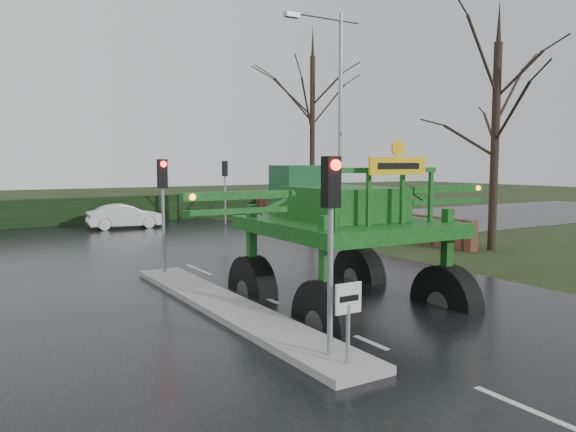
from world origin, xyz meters
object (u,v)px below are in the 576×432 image
traffic_signal_near (331,213)px  traffic_signal_mid (163,191)px  white_sedan (126,229)px  keep_left_sign (348,310)px  traffic_signal_far (225,178)px  crop_sprayer (320,216)px  street_light_right (335,105)px

traffic_signal_near → traffic_signal_mid: same height
white_sedan → traffic_signal_mid: bearing=173.3°
keep_left_sign → traffic_signal_far: size_ratio=0.38×
keep_left_sign → crop_sprayer: bearing=64.6°
traffic_signal_mid → white_sedan: bearing=79.7°
traffic_signal_far → street_light_right: size_ratio=0.35×
traffic_signal_mid → crop_sprayer: crop_sprayer is taller
traffic_signal_mid → street_light_right: (9.49, 4.51, 3.40)m
white_sedan → traffic_signal_far: bearing=-93.5°
traffic_signal_mid → white_sedan: traffic_signal_mid is taller
keep_left_sign → traffic_signal_near: (0.00, 0.49, 1.53)m
traffic_signal_mid → crop_sprayer: 6.46m
keep_left_sign → traffic_signal_near: traffic_signal_near is taller
traffic_signal_near → crop_sprayer: size_ratio=0.40×
keep_left_sign → street_light_right: bearing=54.9°
traffic_signal_mid → white_sedan: 13.66m
traffic_signal_far → crop_sprayer: 19.95m
traffic_signal_far → keep_left_sign: bearing=70.1°
street_light_right → traffic_signal_far: bearing=101.9°
street_light_right → traffic_signal_mid: bearing=-154.6°
keep_left_sign → traffic_signal_mid: (0.00, 8.99, 1.53)m
traffic_signal_far → white_sedan: (-5.39, 0.68, -2.59)m
street_light_right → white_sedan: 12.71m
traffic_signal_near → crop_sprayer: (1.26, 2.17, -0.28)m
keep_left_sign → street_light_right: 17.23m
keep_left_sign → traffic_signal_far: (7.80, 21.51, 1.53)m
traffic_signal_near → traffic_signal_far: same height
traffic_signal_near → keep_left_sign: bearing=-90.0°
traffic_signal_near → street_light_right: (9.49, 13.01, 3.40)m
keep_left_sign → street_light_right: street_light_right is taller
crop_sprayer → white_sedan: size_ratio=2.29×
white_sedan → keep_left_sign: bearing=177.5°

